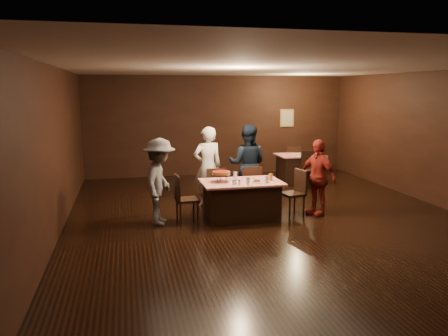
{
  "coord_description": "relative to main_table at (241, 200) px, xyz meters",
  "views": [
    {
      "loc": [
        -2.79,
        -8.04,
        2.57
      ],
      "look_at": [
        -0.84,
        0.51,
        1.0
      ],
      "focal_mm": 35.0,
      "sensor_mm": 36.0,
      "label": 1
    }
  ],
  "objects": [
    {
      "name": "room",
      "position": [
        0.56,
        -0.21,
        1.75
      ],
      "size": [
        10.0,
        10.04,
        3.02
      ],
      "color": "black",
      "rests_on": "ground"
    },
    {
      "name": "main_table",
      "position": [
        0.0,
        0.0,
        0.0
      ],
      "size": [
        1.6,
        1.0,
        0.77
      ],
      "primitive_type": "cube",
      "color": "#A30C0A",
      "rests_on": "ground"
    },
    {
      "name": "back_table",
      "position": [
        2.58,
        3.19,
        0.0
      ],
      "size": [
        1.3,
        0.9,
        0.77
      ],
      "primitive_type": "cube",
      "color": "#A90B14",
      "rests_on": "ground"
    },
    {
      "name": "chair_far_left",
      "position": [
        -0.4,
        0.75,
        0.09
      ],
      "size": [
        0.43,
        0.43,
        0.95
      ],
      "primitive_type": "cube",
      "rotation": [
        0.0,
        0.0,
        3.18
      ],
      "color": "black",
      "rests_on": "ground"
    },
    {
      "name": "chair_far_right",
      "position": [
        0.4,
        0.75,
        0.09
      ],
      "size": [
        0.44,
        0.44,
        0.95
      ],
      "primitive_type": "cube",
      "rotation": [
        0.0,
        0.0,
        3.09
      ],
      "color": "black",
      "rests_on": "ground"
    },
    {
      "name": "chair_end_left",
      "position": [
        -1.1,
        -0.0,
        0.09
      ],
      "size": [
        0.45,
        0.45,
        0.95
      ],
      "primitive_type": "cube",
      "rotation": [
        0.0,
        0.0,
        1.65
      ],
      "color": "black",
      "rests_on": "ground"
    },
    {
      "name": "chair_end_right",
      "position": [
        1.1,
        -0.0,
        0.09
      ],
      "size": [
        0.5,
        0.5,
        0.95
      ],
      "primitive_type": "cube",
      "rotation": [
        0.0,
        0.0,
        -1.37
      ],
      "color": "black",
      "rests_on": "ground"
    },
    {
      "name": "chair_back_near",
      "position": [
        2.58,
        2.49,
        0.09
      ],
      "size": [
        0.5,
        0.5,
        0.95
      ],
      "primitive_type": "cube",
      "rotation": [
        0.0,
        0.0,
        -0.21
      ],
      "color": "black",
      "rests_on": "ground"
    },
    {
      "name": "chair_back_far",
      "position": [
        2.58,
        3.79,
        0.09
      ],
      "size": [
        0.49,
        0.49,
        0.95
      ],
      "primitive_type": "cube",
      "rotation": [
        0.0,
        0.0,
        2.96
      ],
      "color": "black",
      "rests_on": "ground"
    },
    {
      "name": "diner_white_jacket",
      "position": [
        -0.47,
        1.15,
        0.51
      ],
      "size": [
        0.7,
        0.51,
        1.78
      ],
      "primitive_type": "imported",
      "rotation": [
        0.0,
        0.0,
        3.28
      ],
      "color": "white",
      "rests_on": "ground"
    },
    {
      "name": "diner_navy_hoodie",
      "position": [
        0.46,
        1.2,
        0.52
      ],
      "size": [
        1.07,
        0.97,
        1.81
      ],
      "primitive_type": "imported",
      "rotation": [
        0.0,
        0.0,
        2.75
      ],
      "color": "black",
      "rests_on": "ground"
    },
    {
      "name": "diner_grey_knit",
      "position": [
        -1.62,
        0.02,
        0.45
      ],
      "size": [
        0.92,
        1.22,
        1.67
      ],
      "primitive_type": "imported",
      "rotation": [
        0.0,
        0.0,
        1.26
      ],
      "color": "slate",
      "rests_on": "ground"
    },
    {
      "name": "diner_red_shirt",
      "position": [
        1.61,
        -0.06,
        0.41
      ],
      "size": [
        0.73,
        1.0,
        1.58
      ],
      "primitive_type": "imported",
      "rotation": [
        0.0,
        0.0,
        -1.15
      ],
      "color": "maroon",
      "rests_on": "ground"
    },
    {
      "name": "pizza_stand",
      "position": [
        -0.4,
        0.05,
        0.57
      ],
      "size": [
        0.38,
        0.38,
        0.22
      ],
      "color": "black",
      "rests_on": "main_table"
    },
    {
      "name": "plate_with_slice",
      "position": [
        0.25,
        -0.18,
        0.41
      ],
      "size": [
        0.25,
        0.25,
        0.06
      ],
      "color": "white",
      "rests_on": "main_table"
    },
    {
      "name": "plate_empty",
      "position": [
        0.55,
        0.15,
        0.39
      ],
      "size": [
        0.25,
        0.25,
        0.01
      ],
      "primitive_type": "cylinder",
      "color": "white",
      "rests_on": "main_table"
    },
    {
      "name": "glass_front_left",
      "position": [
        0.05,
        -0.3,
        0.46
      ],
      "size": [
        0.08,
        0.08,
        0.14
      ],
      "primitive_type": "cylinder",
      "color": "silver",
      "rests_on": "main_table"
    },
    {
      "name": "glass_front_right",
      "position": [
        0.45,
        -0.25,
        0.46
      ],
      "size": [
        0.08,
        0.08,
        0.14
      ],
      "primitive_type": "cylinder",
      "color": "silver",
      "rests_on": "main_table"
    },
    {
      "name": "glass_amber",
      "position": [
        0.6,
        -0.05,
        0.46
      ],
      "size": [
        0.08,
        0.08,
        0.14
      ],
      "primitive_type": "cylinder",
      "color": "#BF7F26",
      "rests_on": "main_table"
    },
    {
      "name": "glass_back",
      "position": [
        -0.05,
        0.3,
        0.46
      ],
      "size": [
        0.08,
        0.08,
        0.14
      ],
      "primitive_type": "cylinder",
      "color": "silver",
      "rests_on": "main_table"
    },
    {
      "name": "condiments",
      "position": [
        -0.18,
        -0.28,
        0.43
      ],
      "size": [
        0.17,
        0.1,
        0.09
      ],
      "color": "silver",
      "rests_on": "main_table"
    },
    {
      "name": "napkin_center",
      "position": [
        0.3,
        -0.0,
        0.39
      ],
      "size": [
        0.19,
        0.19,
        0.01
      ],
      "primitive_type": "cube",
      "rotation": [
        0.0,
        0.0,
        0.21
      ],
      "color": "white",
      "rests_on": "main_table"
    },
    {
      "name": "napkin_left",
      "position": [
        -0.15,
        -0.05,
        0.39
      ],
      "size": [
        0.21,
        0.21,
        0.01
      ],
      "primitive_type": "cube",
      "rotation": [
        0.0,
        0.0,
        -0.35
      ],
      "color": "white",
      "rests_on": "main_table"
    }
  ]
}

